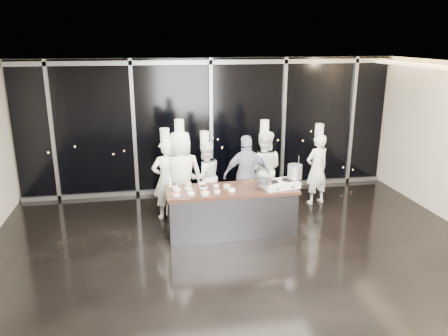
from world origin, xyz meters
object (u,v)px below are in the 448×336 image
Objects in this scene: chef_left at (181,175)px; guest at (247,175)px; chef_right at (263,169)px; chef_side at (317,168)px; frying_pan at (263,181)px; chef_center at (205,176)px; chef_far_left at (166,178)px; stove at (280,184)px; stock_pot at (295,172)px; demo_counter at (231,210)px.

chef_left is 1.22× the size of guest.
chef_right is 1.07× the size of chef_side.
chef_side reaches higher than frying_pan.
chef_right is at bearing 162.27° from chef_center.
chef_left reaches higher than chef_far_left.
stove is at bearing 106.48° from chef_right.
frying_pan is 0.35× the size of guest.
chef_center is at bearing 141.35° from stock_pot.
chef_right is at bearing 169.19° from chef_far_left.
chef_left is at bearing 0.38° from guest.
demo_counter is 1.25× the size of chef_right.
guest is (1.69, -0.04, -0.01)m from chef_far_left.
demo_counter is 0.85m from frying_pan.
stock_pot is 0.14× the size of chef_right.
demo_counter is 9.04× the size of stock_pot.
stove is 0.36× the size of chef_left.
guest is at bearing -9.83° from chef_side.
stove is at bearing -1.75° from frying_pan.
chef_far_left is (-1.17, 0.97, 0.41)m from demo_counter.
stock_pot is at bearing 148.27° from chef_left.
chef_far_left is 1.69m from guest.
frying_pan is 0.68m from stock_pot.
stock_pot is 1.62m from chef_side.
stock_pot is 1.31m from chef_right.
stock_pot is 2.62m from chef_far_left.
demo_counter is 1.30m from chef_center.
chef_side is (0.97, 1.24, -0.35)m from stock_pot.
frying_pan is at bearing -14.25° from demo_counter.
chef_right reaches higher than frying_pan.
chef_left is (-1.80, 1.00, -0.03)m from stove.
chef_left reaches higher than chef_side.
chef_far_left is 3.38m from chef_side.
chef_right reaches higher than guest.
chef_left is (-2.11, 0.95, -0.24)m from stock_pot.
chef_side is at bearing 177.99° from chef_left.
demo_counter is at bearing 163.82° from stove.
chef_left is 1.14× the size of chef_side.
chef_right is at bearing 102.19° from stock_pot.
stove is at bearing 135.79° from chef_far_left.
chef_right reaches higher than chef_center.
frying_pan is (-0.35, -0.05, 0.10)m from stove.
guest is (0.52, 0.93, 0.40)m from demo_counter.
demo_counter is 3.30× the size of stove.
chef_side reaches higher than guest.
stock_pot is 0.15× the size of chef_side.
demo_counter is 1.39× the size of chef_center.
stove reaches higher than demo_counter.
guest reaches higher than stock_pot.
chef_side is at bearing 162.21° from chef_center.
chef_center is at bearing 178.91° from chef_far_left.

